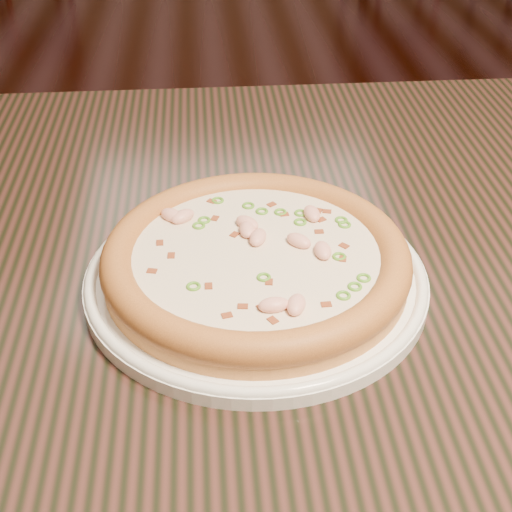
{
  "coord_description": "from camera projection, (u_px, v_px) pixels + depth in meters",
  "views": [
    {
      "loc": [
        -0.18,
        -1.33,
        1.13
      ],
      "look_at": [
        -0.14,
        -0.84,
        0.78
      ],
      "focal_mm": 50.0,
      "sensor_mm": 36.0,
      "label": 1
    }
  ],
  "objects": [
    {
      "name": "ground",
      "position": [
        287.0,
        316.0,
        1.74
      ],
      "size": [
        9.0,
        9.0,
        0.0
      ],
      "primitive_type": "plane",
      "color": "black"
    },
    {
      "name": "hero_table",
      "position": [
        369.0,
        325.0,
        0.73
      ],
      "size": [
        1.2,
        0.8,
        0.75
      ],
      "color": "black",
      "rests_on": "ground"
    },
    {
      "name": "plate",
      "position": [
        256.0,
        276.0,
        0.62
      ],
      "size": [
        0.29,
        0.29,
        0.02
      ],
      "color": "white",
      "rests_on": "hero_table"
    },
    {
      "name": "pizza",
      "position": [
        256.0,
        259.0,
        0.6
      ],
      "size": [
        0.26,
        0.26,
        0.03
      ],
      "color": "#CC8248",
      "rests_on": "plate"
    }
  ]
}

